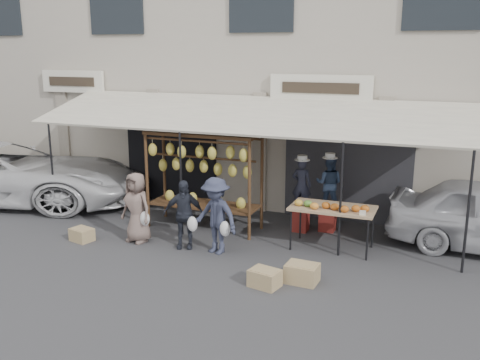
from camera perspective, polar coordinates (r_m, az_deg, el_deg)
The scene contains 15 objects.
ground_plane at distance 10.69m, azimuth -4.23°, elevation -8.32°, with size 90.00×90.00×0.00m, color #2D2D30.
shophouse at distance 16.01m, azimuth 5.87°, elevation 12.38°, with size 24.00×6.15×7.30m.
awning at distance 12.09m, azimuth 0.30°, elevation 6.91°, with size 10.00×2.35×2.92m.
banana_rack at distance 12.01m, azimuth -3.99°, elevation 1.95°, with size 2.60×0.90×2.24m.
produce_table at distance 10.98m, azimuth 9.81°, elevation -3.04°, with size 1.70×0.90×1.04m.
vendor_left at distance 11.98m, azimuth 6.58°, elevation -0.53°, with size 0.44×0.29×1.20m, color #1F212F.
vendor_right at distance 12.08m, azimuth 9.47°, elevation -0.37°, with size 0.60×0.47×1.23m, color navy.
customer_left at distance 11.54m, azimuth -10.97°, elevation -2.90°, with size 0.74×0.48×1.51m, color #705C54.
customer_mid at distance 11.06m, azimuth -6.03°, elevation -3.65°, with size 0.84×0.35×1.44m, color #242732.
customer_right at distance 10.70m, azimuth -2.60°, elevation -3.82°, with size 1.01×0.58×1.57m, color #2F3449.
stool_left at distance 12.22m, azimuth 6.47°, elevation -4.33°, with size 0.34×0.34×0.48m, color maroon.
stool_right at distance 12.31m, azimuth 9.32°, elevation -4.25°, with size 0.35×0.35×0.49m, color maroon.
crate_near_a at distance 9.43m, azimuth 2.66°, elevation -10.42°, with size 0.51×0.39×0.30m, color tan.
crate_near_b at distance 9.64m, azimuth 6.63°, elevation -9.85°, with size 0.56×0.42×0.34m, color tan.
crate_far at distance 12.04m, azimuth -16.51°, elevation -5.61°, with size 0.46×0.35×0.28m, color tan.
Camera 1 is at (4.35, -8.91, 4.01)m, focal length 40.00 mm.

